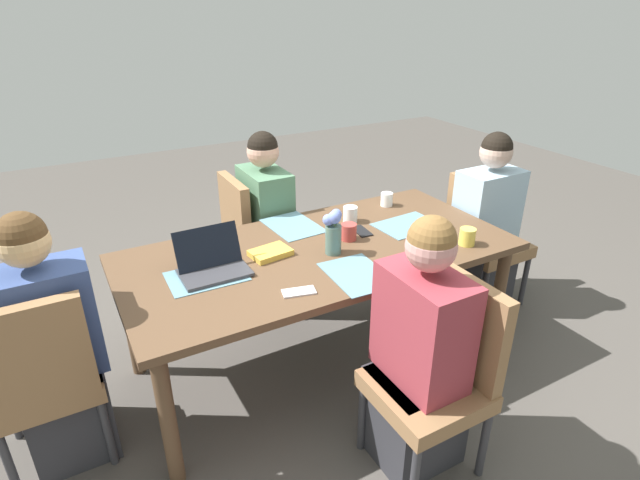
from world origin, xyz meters
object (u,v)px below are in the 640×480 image
chair_far_left_mid (441,369)px  laptop_head_right_left_near (212,264)px  coffee_mug_near_left (349,232)px  coffee_mug_near_right (387,199)px  person_near_left_far (267,232)px  phone_silver (299,292)px  person_far_left_mid (419,361)px  coffee_mug_centre_left (350,214)px  person_head_right_left_near (55,356)px  person_head_left_right_near (484,233)px  flower_vase (333,230)px  dining_table (320,261)px  chair_head_left_right_near (482,230)px  chair_near_left_far (253,234)px  coffee_mug_centre_right (467,237)px  phone_black (361,231)px  chair_head_right_left_near (42,375)px  book_red_cover (270,253)px

chair_far_left_mid → laptop_head_right_left_near: 1.15m
coffee_mug_near_left → coffee_mug_near_right: bearing=-147.1°
chair_far_left_mid → person_near_left_far: size_ratio=0.75×
phone_silver → person_far_left_mid: bearing=-38.9°
coffee_mug_centre_left → phone_silver: (0.63, 0.57, -0.04)m
person_head_right_left_near → person_head_left_right_near: bearing=-179.4°
flower_vase → coffee_mug_centre_left: flower_vase is taller
laptop_head_right_left_near → coffee_mug_centre_left: (-0.90, -0.20, 0.00)m
laptop_head_right_left_near → person_head_right_left_near: bearing=1.5°
dining_table → coffee_mug_centre_left: bearing=-145.6°
chair_head_left_right_near → person_head_left_right_near: person_head_left_right_near is taller
chair_near_left_far → flower_vase: size_ratio=3.75×
laptop_head_right_left_near → coffee_mug_centre_left: laptop_head_right_left_near is taller
coffee_mug_centre_right → phone_silver: 1.01m
person_head_right_left_near → phone_silver: person_head_right_left_near is taller
person_far_left_mid → person_near_left_far: bearing=-88.8°
chair_head_left_right_near → person_head_left_right_near: (0.06, 0.07, 0.03)m
coffee_mug_near_right → chair_near_left_far: bearing=-32.9°
chair_near_left_far → phone_black: chair_near_left_far is taller
flower_vase → coffee_mug_centre_right: (-0.68, 0.26, -0.08)m
dining_table → chair_head_right_left_near: 1.38m
person_head_right_left_near → coffee_mug_near_left: bearing=-179.4°
person_head_right_left_near → phone_black: person_head_right_left_near is taller
dining_table → coffee_mug_near_left: bearing=-173.3°
chair_near_left_far → person_near_left_far: bearing=141.2°
chair_near_left_far → phone_black: (-0.37, 0.73, 0.23)m
chair_head_left_right_near → phone_black: size_ratio=6.00×
chair_far_left_mid → coffee_mug_near_left: 0.92m
chair_head_left_right_near → laptop_head_right_left_near: 1.91m
phone_black → phone_silver: size_ratio=1.00×
person_far_left_mid → book_red_cover: size_ratio=5.97×
phone_silver → chair_far_left_mid: bearing=-36.9°
coffee_mug_centre_left → phone_black: coffee_mug_centre_left is taller
flower_vase → phone_silver: flower_vase is taller
person_far_left_mid → person_near_left_far: (0.03, -1.53, 0.00)m
chair_head_right_left_near → laptop_head_right_left_near: laptop_head_right_left_near is taller
book_red_cover → phone_black: book_red_cover is taller
chair_head_right_left_near → chair_far_left_mid: same height
chair_head_left_right_near → person_far_left_mid: bearing=35.2°
coffee_mug_near_left → coffee_mug_near_right: size_ratio=1.07×
flower_vase → person_head_left_right_near: bearing=-174.8°
book_red_cover → flower_vase: bearing=148.2°
coffee_mug_near_left → chair_near_left_far: bearing=-71.9°
coffee_mug_centre_left → book_red_cover: size_ratio=0.47×
person_head_left_right_near → flower_vase: (1.22, 0.11, 0.33)m
laptop_head_right_left_near → phone_silver: size_ratio=2.13×
flower_vase → phone_silver: 0.44m
dining_table → chair_near_left_far: (0.06, -0.80, -0.16)m
chair_head_right_left_near → person_head_left_right_near: size_ratio=0.75×
coffee_mug_centre_left → book_red_cover: bearing=16.0°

